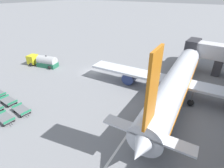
{
  "coord_description": "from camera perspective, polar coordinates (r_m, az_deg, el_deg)",
  "views": [
    {
      "loc": [
        24.91,
        -28.2,
        16.81
      ],
      "look_at": [
        8.65,
        -4.52,
        1.26
      ],
      "focal_mm": 28.0,
      "sensor_mm": 36.0,
      "label": 1
    }
  ],
  "objects": [
    {
      "name": "baggage_dolly_row_mid_a_col_c",
      "position": [
        30.51,
        -27.38,
        -7.59
      ],
      "size": [
        3.73,
        1.87,
        0.92
      ],
      "color": "slate",
      "rests_on": "ground_plane"
    },
    {
      "name": "baggage_dolly_row_mid_a_col_b",
      "position": [
        33.91,
        -30.68,
        -4.8
      ],
      "size": [
        3.7,
        1.78,
        0.92
      ],
      "color": "slate",
      "rests_on": "ground_plane"
    },
    {
      "name": "baggage_dolly_row_near_col_c",
      "position": [
        29.93,
        -31.52,
        -9.51
      ],
      "size": [
        3.72,
        1.84,
        0.92
      ],
      "color": "slate",
      "rests_on": "ground_plane"
    },
    {
      "name": "fuel_tanker_primary",
      "position": [
        46.45,
        -21.31,
        6.86
      ],
      "size": [
        8.07,
        4.48,
        2.94
      ],
      "color": "yellow",
      "rests_on": "ground_plane"
    },
    {
      "name": "ground_plane",
      "position": [
        41.21,
        -6.4,
        4.17
      ],
      "size": [
        500.0,
        500.0,
        0.0
      ],
      "primitive_type": "plane",
      "color": "gray"
    },
    {
      "name": "airplane",
      "position": [
        33.01,
        21.11,
        2.26
      ],
      "size": [
        34.2,
        40.59,
        12.89
      ],
      "color": "silver",
      "rests_on": "ground_plane"
    },
    {
      "name": "stand_guidance_stripe",
      "position": [
        28.23,
        10.23,
        -8.64
      ],
      "size": [
        3.14,
        34.82,
        0.01
      ],
      "color": "white",
      "rests_on": "ground_plane"
    }
  ]
}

